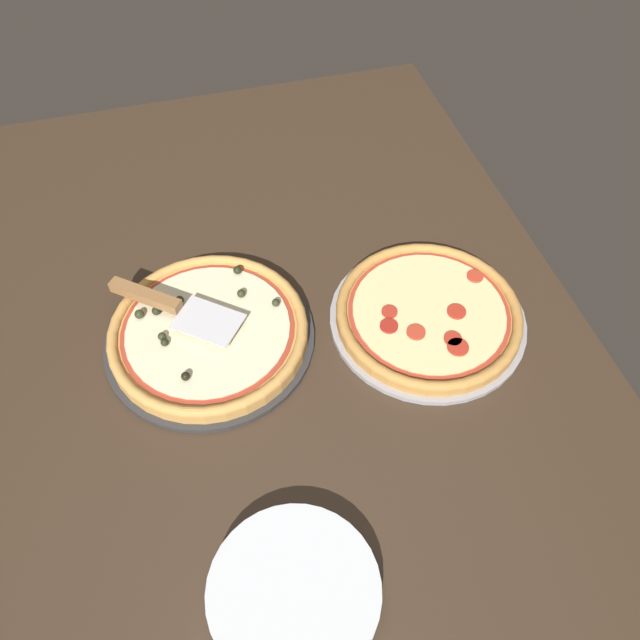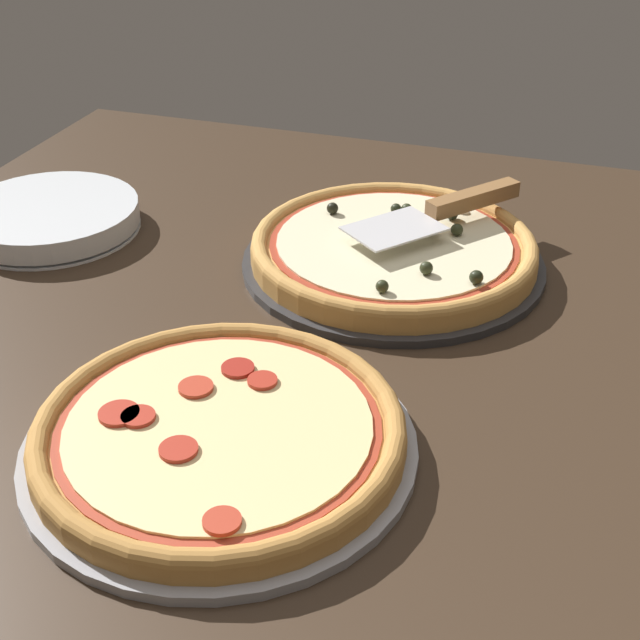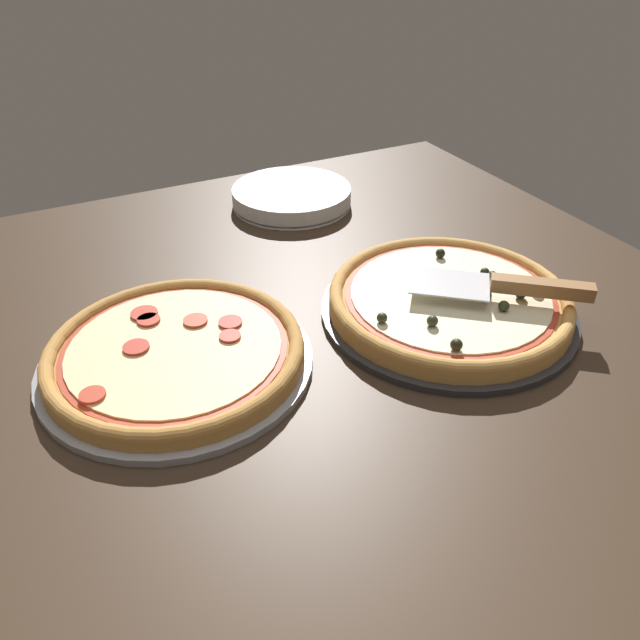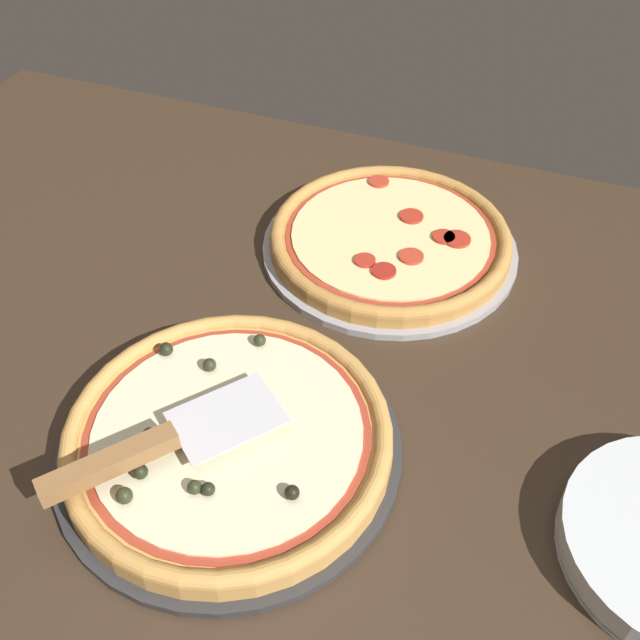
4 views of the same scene
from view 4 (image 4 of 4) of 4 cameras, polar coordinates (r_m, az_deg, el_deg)
ground_plane at (r=91.37cm, az=-6.49°, el=-3.60°), size 139.92×107.18×3.60cm
pizza_pan_front at (r=81.05cm, az=-6.89°, el=-9.63°), size 36.58×36.58×1.00cm
pizza_front at (r=79.34cm, az=-7.04°, el=-8.73°), size 34.39×34.39×4.17cm
pizza_pan_back at (r=104.28cm, az=5.30°, el=5.50°), size 35.04×35.04×1.00cm
pizza_back at (r=103.14cm, az=5.37°, el=6.29°), size 32.94×32.94×2.62cm
serving_spatula at (r=75.55cm, az=-13.56°, el=-9.70°), size 19.19×22.17×2.00cm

